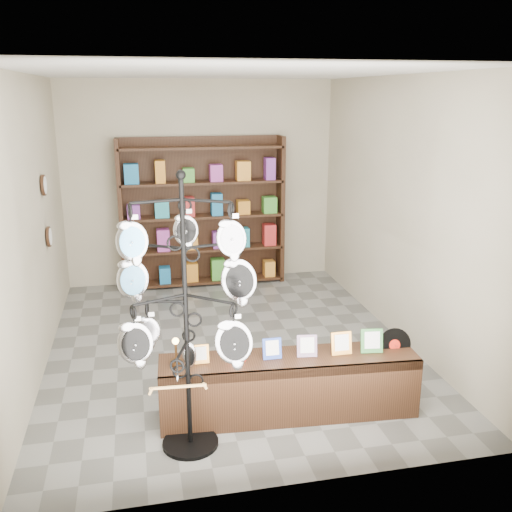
# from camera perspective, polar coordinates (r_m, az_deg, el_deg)

# --- Properties ---
(ground) EXTENTS (5.00, 5.00, 0.00)m
(ground) POSITION_cam_1_polar(r_m,az_deg,el_deg) (6.66, -2.68, -8.90)
(ground) COLOR slate
(ground) RESTS_ON ground
(room_envelope) EXTENTS (5.00, 5.00, 5.00)m
(room_envelope) POSITION_cam_1_polar(r_m,az_deg,el_deg) (6.12, -2.91, 7.02)
(room_envelope) COLOR #B7AC93
(room_envelope) RESTS_ON ground
(display_tree) EXTENTS (1.16, 1.08, 2.27)m
(display_tree) POSITION_cam_1_polar(r_m,az_deg,el_deg) (4.40, -7.10, -3.93)
(display_tree) COLOR black
(display_tree) RESTS_ON ground
(front_shelf) EXTENTS (2.31, 0.63, 0.81)m
(front_shelf) POSITION_cam_1_polar(r_m,az_deg,el_deg) (5.23, 3.31, -12.80)
(front_shelf) COLOR black
(front_shelf) RESTS_ON ground
(back_shelving) EXTENTS (2.42, 0.36, 2.20)m
(back_shelving) POSITION_cam_1_polar(r_m,az_deg,el_deg) (8.51, -5.33, 3.89)
(back_shelving) COLOR black
(back_shelving) RESTS_ON ground
(wall_clocks) EXTENTS (0.03, 0.24, 0.84)m
(wall_clocks) POSITION_cam_1_polar(r_m,az_deg,el_deg) (6.97, -20.23, 4.23)
(wall_clocks) COLOR black
(wall_clocks) RESTS_ON ground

